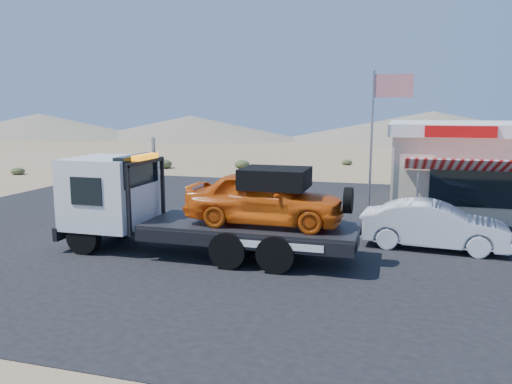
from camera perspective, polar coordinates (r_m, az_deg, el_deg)
ground at (r=17.50m, az=-3.85°, el=-5.56°), size 120.00×120.00×0.00m
asphalt_lot at (r=19.78m, az=4.60°, el=-3.78°), size 32.00×24.00×0.02m
tow_truck at (r=15.65m, az=-6.61°, el=-1.15°), size 9.26×2.75×3.10m
white_sedan at (r=17.31m, az=19.68°, el=-3.60°), size 4.76×1.97×1.53m
jerky_store at (r=25.42m, az=26.70°, el=2.73°), size 10.40×9.97×3.90m
flagpole at (r=20.41m, az=13.76°, el=7.05°), size 1.55×0.10×6.00m
desert_scrub at (r=33.30m, az=-18.53°, el=1.70°), size 24.23×34.00×0.74m
distant_hills at (r=72.75m, az=3.78°, el=7.38°), size 126.00×48.00×4.20m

